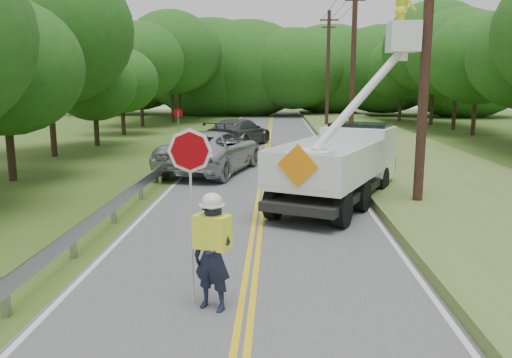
{
  "coord_description": "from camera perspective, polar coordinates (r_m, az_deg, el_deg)",
  "views": [
    {
      "loc": [
        0.5,
        -7.11,
        3.96
      ],
      "look_at": [
        0.0,
        6.0,
        1.5
      ],
      "focal_mm": 36.23,
      "sensor_mm": 36.0,
      "label": 1
    }
  ],
  "objects": [
    {
      "name": "bucket_truck",
      "position": [
        17.81,
        10.28,
        2.73
      ],
      "size": [
        5.0,
        7.41,
        6.92
      ],
      "color": "black",
      "rests_on": "road"
    },
    {
      "name": "treeline_left",
      "position": [
        39.21,
        -14.64,
        13.47
      ],
      "size": [
        10.85,
        55.95,
        11.26
      ],
      "color": "#332319",
      "rests_on": "ground"
    },
    {
      "name": "road",
      "position": [
        21.48,
        0.82,
        0.03
      ],
      "size": [
        7.2,
        96.0,
        0.03
      ],
      "color": "#525255",
      "rests_on": "ground"
    },
    {
      "name": "stop_sign_permanent",
      "position": [
        29.8,
        -8.57,
        6.11
      ],
      "size": [
        0.51,
        0.21,
        2.52
      ],
      "color": "gray",
      "rests_on": "ground"
    },
    {
      "name": "suv_silver",
      "position": [
        23.06,
        -4.94,
        3.08
      ],
      "size": [
        4.57,
        7.2,
        1.85
      ],
      "primitive_type": "imported",
      "rotation": [
        0.0,
        0.0,
        2.9
      ],
      "color": "#B1B4B9",
      "rests_on": "road"
    },
    {
      "name": "flagger",
      "position": [
        9.05,
        -4.88,
        -7.54
      ],
      "size": [
        1.2,
        0.71,
        3.17
      ],
      "color": "#191E33",
      "rests_on": "road"
    },
    {
      "name": "guardrail",
      "position": [
        22.73,
        -9.31,
        1.87
      ],
      "size": [
        0.18,
        48.0,
        0.77
      ],
      "color": "gray",
      "rests_on": "ground"
    },
    {
      "name": "suv_darkgrey",
      "position": [
        32.36,
        -1.89,
        5.17
      ],
      "size": [
        4.25,
        6.39,
        1.72
      ],
      "primitive_type": "imported",
      "rotation": [
        0.0,
        0.0,
        2.8
      ],
      "color": "#3E4245",
      "rests_on": "road"
    },
    {
      "name": "tall_grass_verge",
      "position": [
        22.44,
        19.26,
        0.25
      ],
      "size": [
        7.0,
        96.0,
        0.3
      ],
      "primitive_type": "cube",
      "color": "#506D2C",
      "rests_on": "ground"
    },
    {
      "name": "treeline_horizon",
      "position": [
        63.37,
        3.22,
        12.01
      ],
      "size": [
        56.26,
        14.93,
        12.13
      ],
      "color": "#234F1A",
      "rests_on": "ground"
    },
    {
      "name": "utility_poles",
      "position": [
        24.57,
        13.1,
        13.42
      ],
      "size": [
        1.6,
        43.3,
        10.0
      ],
      "color": "black",
      "rests_on": "ground"
    },
    {
      "name": "ground",
      "position": [
        8.15,
        -1.7,
        -18.46
      ],
      "size": [
        140.0,
        140.0,
        0.0
      ],
      "primitive_type": "plane",
      "color": "#394F1A",
      "rests_on": "ground"
    }
  ]
}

